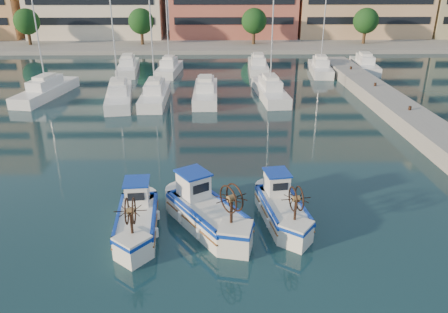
% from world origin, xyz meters
% --- Properties ---
extents(ground, '(300.00, 300.00, 0.00)m').
position_xyz_m(ground, '(0.00, 0.00, 0.00)').
color(ground, '#183A40').
rests_on(ground, ground).
extents(quay, '(3.00, 60.00, 1.20)m').
position_xyz_m(quay, '(13.00, 8.00, 0.60)').
color(quay, gray).
rests_on(quay, ground).
extents(yacht_marina, '(38.70, 23.37, 11.50)m').
position_xyz_m(yacht_marina, '(-3.23, 28.02, 0.53)').
color(yacht_marina, white).
rests_on(yacht_marina, ground).
extents(fishing_boat_a, '(2.10, 4.44, 2.73)m').
position_xyz_m(fishing_boat_a, '(-6.11, -1.35, 0.75)').
color(fishing_boat_a, white).
rests_on(fishing_boat_a, ground).
extents(fishing_boat_b, '(4.18, 4.99, 3.05)m').
position_xyz_m(fishing_boat_b, '(-2.91, -0.92, 0.84)').
color(fishing_boat_b, white).
rests_on(fishing_boat_b, ground).
extents(fishing_boat_c, '(2.37, 4.44, 2.70)m').
position_xyz_m(fishing_boat_c, '(0.75, -0.44, 0.74)').
color(fishing_boat_c, white).
rests_on(fishing_boat_c, ground).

